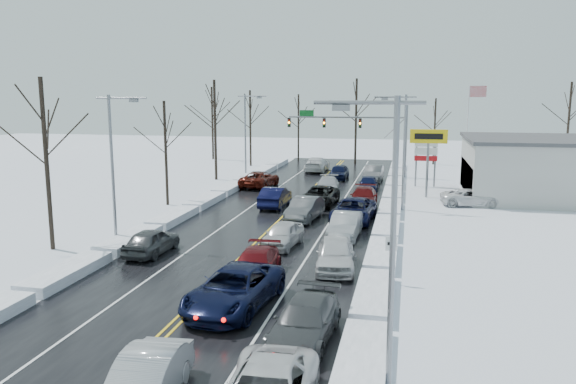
% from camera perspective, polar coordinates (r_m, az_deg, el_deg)
% --- Properties ---
extents(ground, '(160.00, 160.00, 0.00)m').
position_cam_1_polar(ground, '(36.64, -2.18, -4.36)').
color(ground, silver).
rests_on(ground, ground).
extents(road_surface, '(14.00, 84.00, 0.01)m').
position_cam_1_polar(road_surface, '(38.52, -1.44, -3.63)').
color(road_surface, black).
rests_on(road_surface, ground).
extents(snow_bank_left, '(1.64, 72.00, 0.55)m').
position_cam_1_polar(snow_bank_left, '(40.95, -11.85, -3.04)').
color(snow_bank_left, white).
rests_on(snow_bank_left, ground).
extents(snow_bank_right, '(1.64, 72.00, 0.55)m').
position_cam_1_polar(snow_bank_right, '(37.51, 9.94, -4.16)').
color(snow_bank_right, white).
rests_on(snow_bank_right, ground).
extents(traffic_signal_mast, '(13.28, 0.39, 8.00)m').
position_cam_1_polar(traffic_signal_mast, '(62.71, 7.29, 6.60)').
color(traffic_signal_mast, slate).
rests_on(traffic_signal_mast, ground).
extents(tires_plus_sign, '(3.20, 0.34, 6.00)m').
position_cam_1_polar(tires_plus_sign, '(50.56, 14.08, 5.05)').
color(tires_plus_sign, slate).
rests_on(tires_plus_sign, ground).
extents(used_vehicles_sign, '(2.20, 0.22, 4.65)m').
position_cam_1_polar(used_vehicles_sign, '(56.70, 13.83, 3.86)').
color(used_vehicles_sign, slate).
rests_on(used_vehicles_sign, ground).
extents(speed_limit_sign, '(0.55, 0.09, 2.35)m').
position_cam_1_polar(speed_limit_sign, '(27.41, 10.41, -5.92)').
color(speed_limit_sign, slate).
rests_on(speed_limit_sign, ground).
extents(flagpole, '(1.87, 1.20, 10.00)m').
position_cam_1_polar(flagpole, '(64.76, 17.91, 6.70)').
color(flagpole, silver).
rests_on(flagpole, ground).
extents(streetlight_se, '(3.20, 0.25, 9.00)m').
position_cam_1_polar(streetlight_se, '(16.81, 9.97, -3.05)').
color(streetlight_se, slate).
rests_on(streetlight_se, ground).
extents(streetlight_ne, '(3.20, 0.25, 9.00)m').
position_cam_1_polar(streetlight_ne, '(44.54, 11.48, 4.93)').
color(streetlight_ne, slate).
rests_on(streetlight_ne, ground).
extents(streetlight_sw, '(3.20, 0.25, 9.00)m').
position_cam_1_polar(streetlight_sw, '(35.10, -17.18, 3.39)').
color(streetlight_sw, slate).
rests_on(streetlight_sw, ground).
extents(streetlight_nw, '(3.20, 0.25, 9.00)m').
position_cam_1_polar(streetlight_nw, '(60.97, -4.19, 6.40)').
color(streetlight_nw, slate).
rests_on(streetlight_nw, ground).
extents(tree_left_b, '(4.00, 4.00, 10.00)m').
position_cam_1_polar(tree_left_b, '(35.00, -23.53, 5.75)').
color(tree_left_b, '#2D231C').
rests_on(tree_left_b, ground).
extents(tree_left_c, '(3.40, 3.40, 8.50)m').
position_cam_1_polar(tree_left_c, '(46.70, -12.38, 5.90)').
color(tree_left_c, '#2D231C').
rests_on(tree_left_c, ground).
extents(tree_left_d, '(4.20, 4.20, 10.50)m').
position_cam_1_polar(tree_left_d, '(59.87, -7.45, 8.22)').
color(tree_left_d, '#2D231C').
rests_on(tree_left_d, ground).
extents(tree_left_e, '(3.80, 3.80, 9.50)m').
position_cam_1_polar(tree_left_e, '(71.20, -3.86, 7.98)').
color(tree_left_e, '#2D231C').
rests_on(tree_left_e, ground).
extents(tree_far_a, '(4.00, 4.00, 10.00)m').
position_cam_1_polar(tree_far_a, '(79.11, -7.72, 8.36)').
color(tree_far_a, '#2D231C').
rests_on(tree_far_a, ground).
extents(tree_far_b, '(3.60, 3.60, 9.00)m').
position_cam_1_polar(tree_far_b, '(76.88, 1.07, 7.89)').
color(tree_far_b, '#2D231C').
rests_on(tree_far_b, ground).
extents(tree_far_c, '(4.40, 4.40, 11.00)m').
position_cam_1_polar(tree_far_c, '(73.71, 6.95, 8.81)').
color(tree_far_c, '#2D231C').
rests_on(tree_far_c, ground).
extents(tree_far_d, '(3.40, 3.40, 8.50)m').
position_cam_1_polar(tree_far_d, '(75.01, 14.72, 7.25)').
color(tree_far_d, '#2D231C').
rests_on(tree_far_d, ground).
extents(tree_far_e, '(4.20, 4.20, 10.50)m').
position_cam_1_polar(tree_far_e, '(77.79, 26.71, 7.64)').
color(tree_far_e, '#2D231C').
rests_on(tree_far_e, ground).
extents(queued_car_2, '(3.51, 6.41, 1.70)m').
position_cam_1_polar(queued_car_2, '(24.66, -5.43, -11.63)').
color(queued_car_2, black).
rests_on(queued_car_2, ground).
extents(queued_car_3, '(2.24, 5.06, 1.45)m').
position_cam_1_polar(queued_car_3, '(28.15, -3.36, -8.82)').
color(queued_car_3, '#540B0F').
rests_on(queued_car_3, ground).
extents(queued_car_4, '(2.20, 4.51, 1.48)m').
position_cam_1_polar(queued_car_4, '(33.86, -0.57, -5.55)').
color(queued_car_4, silver).
rests_on(queued_car_4, ground).
extents(queued_car_5, '(2.29, 5.15, 1.64)m').
position_cam_1_polar(queued_car_5, '(40.85, 1.71, -2.85)').
color(queued_car_5, '#46494C').
rests_on(queued_car_5, ground).
extents(queued_car_6, '(2.89, 5.74, 1.56)m').
position_cam_1_polar(queued_car_6, '(46.30, 3.21, -1.34)').
color(queued_car_6, black).
rests_on(queued_car_6, ground).
extents(queued_car_7, '(2.44, 5.18, 1.46)m').
position_cam_1_polar(queued_car_7, '(51.97, 4.04, -0.10)').
color(queued_car_7, '#ACAFB4').
rests_on(queued_car_7, ground).
extents(queued_car_8, '(1.95, 4.65, 1.57)m').
position_cam_1_polar(queued_car_8, '(60.45, 5.17, 1.30)').
color(queued_car_8, black).
rests_on(queued_car_8, ground).
extents(queued_car_11, '(2.42, 5.28, 1.50)m').
position_cam_1_polar(queued_car_11, '(21.60, 1.69, -14.82)').
color(queued_car_11, '#3E4043').
rests_on(queued_car_11, ground).
extents(queued_car_12, '(2.48, 5.05, 1.66)m').
position_cam_1_polar(queued_car_12, '(29.73, 4.81, -7.81)').
color(queued_car_12, silver).
rests_on(queued_car_12, ground).
extents(queued_car_13, '(1.88, 4.91, 1.60)m').
position_cam_1_polar(queued_car_13, '(36.01, 5.82, -4.66)').
color(queued_car_13, gray).
rests_on(queued_car_13, ground).
extents(queued_car_14, '(3.14, 6.10, 1.65)m').
position_cam_1_polar(queued_car_14, '(40.59, 6.64, -3.00)').
color(queued_car_14, black).
rests_on(queued_car_14, ground).
extents(queued_car_15, '(2.20, 5.25, 1.51)m').
position_cam_1_polar(queued_car_15, '(46.15, 7.67, -1.45)').
color(queued_car_15, '#4A090A').
rests_on(queued_car_15, ground).
extents(queued_car_16, '(1.86, 4.37, 1.47)m').
position_cam_1_polar(queued_car_16, '(53.24, 8.12, 0.06)').
color(queued_car_16, black).
rests_on(queued_car_16, ground).
extents(queued_car_17, '(1.95, 5.20, 1.70)m').
position_cam_1_polar(queued_car_17, '(59.37, 8.65, 1.07)').
color(queued_car_17, '#404345').
rests_on(queued_car_17, ground).
extents(oncoming_car_0, '(1.74, 5.00, 1.65)m').
position_cam_1_polar(oncoming_car_0, '(45.54, -1.31, -1.52)').
color(oncoming_car_0, black).
rests_on(oncoming_car_0, ground).
extents(oncoming_car_1, '(3.22, 5.88, 1.56)m').
position_cam_1_polar(oncoming_car_1, '(55.22, -2.89, 0.50)').
color(oncoming_car_1, '#4A1109').
rests_on(oncoming_car_1, ground).
extents(oncoming_car_2, '(2.44, 5.89, 1.70)m').
position_cam_1_polar(oncoming_car_2, '(66.35, 2.94, 2.10)').
color(oncoming_car_2, silver).
rests_on(oncoming_car_2, ground).
extents(oncoming_car_3, '(1.94, 4.51, 1.52)m').
position_cam_1_polar(oncoming_car_3, '(33.24, -13.65, -6.14)').
color(oncoming_car_3, '#3C3F41').
rests_on(oncoming_car_3, ground).
extents(parked_car_0, '(5.14, 2.83, 1.36)m').
position_cam_1_polar(parked_car_0, '(48.37, 18.10, -1.33)').
color(parked_car_0, white).
rests_on(parked_car_0, ground).
extents(parked_car_1, '(2.25, 4.70, 1.32)m').
position_cam_1_polar(parked_car_1, '(52.78, 20.67, -0.57)').
color(parked_car_1, '#3A3C3F').
rests_on(parked_car_1, ground).
extents(parked_car_2, '(2.18, 4.44, 1.46)m').
position_cam_1_polar(parked_car_2, '(57.80, 18.29, 0.43)').
color(parked_car_2, black).
rests_on(parked_car_2, ground).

